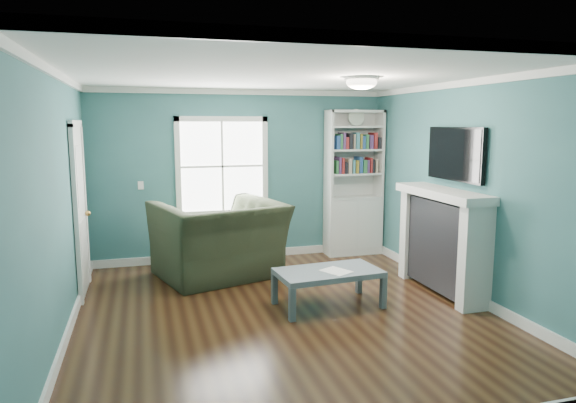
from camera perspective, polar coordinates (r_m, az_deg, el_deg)
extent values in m
plane|color=black|center=(5.83, -0.26, -12.36)|extent=(5.00, 5.00, 0.00)
plane|color=#336165|center=(7.92, -5.15, 2.89)|extent=(4.50, 0.00, 4.50)
plane|color=#336165|center=(3.21, 11.90, -5.80)|extent=(4.50, 0.00, 4.50)
plane|color=#336165|center=(5.36, -24.12, -0.59)|extent=(0.00, 5.00, 5.00)
plane|color=#336165|center=(6.47, 19.29, 1.15)|extent=(0.00, 5.00, 5.00)
plane|color=white|center=(5.47, -0.28, 14.00)|extent=(5.00, 5.00, 0.00)
cube|color=white|center=(8.12, -5.01, -5.86)|extent=(4.50, 0.03, 0.12)
cube|color=white|center=(5.67, -23.18, -13.04)|extent=(0.03, 5.00, 0.12)
cube|color=white|center=(6.73, 18.65, -9.38)|extent=(0.03, 5.00, 0.12)
cube|color=white|center=(7.87, -5.25, 12.03)|extent=(4.50, 0.04, 0.08)
cube|color=white|center=(3.16, 12.47, 17.00)|extent=(4.50, 0.04, 0.08)
cube|color=white|center=(5.32, -24.76, 12.94)|extent=(0.04, 5.00, 0.08)
cube|color=white|center=(6.43, 19.71, 12.34)|extent=(0.04, 5.00, 0.08)
cube|color=white|center=(7.85, -7.32, 3.90)|extent=(1.24, 0.01, 1.34)
cube|color=white|center=(7.77, -12.13, 3.73)|extent=(0.08, 0.06, 1.50)
cube|color=white|center=(7.96, -2.59, 4.03)|extent=(0.08, 0.06, 1.50)
cube|color=white|center=(7.93, -7.20, -1.23)|extent=(1.40, 0.06, 0.08)
cube|color=white|center=(7.81, -7.40, 9.09)|extent=(1.40, 0.06, 0.08)
cube|color=white|center=(7.84, -7.30, 3.89)|extent=(1.24, 0.03, 0.03)
cube|color=white|center=(7.84, -7.30, 3.89)|extent=(0.03, 0.03, 1.34)
cube|color=silver|center=(8.36, 7.21, -2.73)|extent=(0.90, 0.35, 0.90)
cube|color=silver|center=(8.06, 4.54, 5.13)|extent=(0.04, 0.35, 1.40)
cube|color=silver|center=(8.40, 10.07, 5.17)|extent=(0.04, 0.35, 1.40)
cube|color=silver|center=(8.37, 6.91, 5.23)|extent=(0.90, 0.02, 1.40)
cube|color=silver|center=(8.20, 7.45, 9.90)|extent=(0.90, 0.35, 0.04)
cube|color=silver|center=(8.28, 7.27, 0.46)|extent=(0.84, 0.33, 0.03)
cube|color=silver|center=(8.24, 7.32, 3.07)|extent=(0.84, 0.33, 0.03)
cube|color=silver|center=(8.21, 7.37, 5.71)|extent=(0.84, 0.33, 0.03)
cube|color=silver|center=(8.20, 7.42, 8.23)|extent=(0.84, 0.33, 0.03)
cube|color=#33723F|center=(8.21, 7.39, 3.93)|extent=(0.70, 0.25, 0.22)
cube|color=#593366|center=(8.19, 7.44, 6.58)|extent=(0.70, 0.25, 0.22)
cylinder|color=beige|center=(8.16, 7.58, 9.24)|extent=(0.26, 0.06, 0.26)
cube|color=black|center=(6.67, 16.87, -4.64)|extent=(0.30, 1.20, 1.10)
cube|color=black|center=(6.71, 16.65, -6.32)|extent=(0.22, 0.65, 0.70)
cube|color=silver|center=(6.12, 20.11, -5.98)|extent=(0.36, 0.16, 1.20)
cube|color=silver|center=(7.22, 13.87, -3.53)|extent=(0.36, 0.16, 1.20)
cube|color=silver|center=(6.53, 16.83, 0.89)|extent=(0.44, 1.58, 0.10)
cube|color=black|center=(6.57, 18.11, 5.04)|extent=(0.06, 1.10, 0.65)
cube|color=silver|center=(6.77, -22.12, -1.05)|extent=(0.04, 0.80, 2.05)
cube|color=white|center=(6.33, -22.46, -1.71)|extent=(0.05, 0.08, 2.13)
cube|color=white|center=(7.21, -21.67, -0.46)|extent=(0.05, 0.08, 2.13)
cube|color=white|center=(6.68, -22.56, 7.99)|extent=(0.05, 0.98, 0.08)
sphere|color=#BF8C3F|center=(7.07, -21.35, -1.23)|extent=(0.07, 0.07, 0.07)
ellipsoid|color=white|center=(5.86, 8.18, 12.97)|extent=(0.34, 0.34, 0.15)
cylinder|color=white|center=(5.86, 8.19, 13.40)|extent=(0.38, 0.38, 0.03)
cube|color=white|center=(7.78, -16.04, 1.74)|extent=(0.08, 0.01, 0.12)
imported|color=#232B1B|center=(7.05, -7.66, -2.85)|extent=(1.82, 1.46, 1.39)
cube|color=#4E585D|center=(5.57, 0.47, -11.40)|extent=(0.07, 0.07, 0.36)
cube|color=#4E585D|center=(6.03, 10.53, -9.93)|extent=(0.07, 0.07, 0.36)
cube|color=#4E585D|center=(6.08, -1.52, -9.65)|extent=(0.07, 0.07, 0.36)
cube|color=#4E585D|center=(6.51, 7.88, -8.48)|extent=(0.07, 0.07, 0.36)
cube|color=slate|center=(5.96, 4.51, -7.89)|extent=(1.23, 0.74, 0.06)
cube|color=white|center=(5.91, 5.37, -7.70)|extent=(0.37, 0.40, 0.00)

